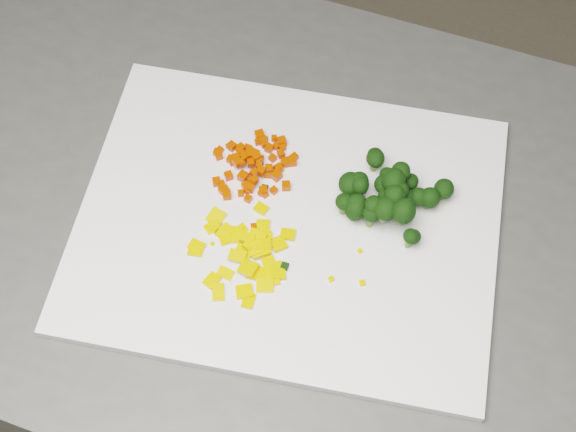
{
  "coord_description": "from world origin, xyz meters",
  "views": [
    {
      "loc": [
        -0.15,
        0.13,
        1.75
      ],
      "look_at": [
        -0.13,
        0.58,
        0.92
      ],
      "focal_mm": 50.0,
      "sensor_mm": 36.0,
      "label": 1
    }
  ],
  "objects_px": {
    "counter_block": "(280,337)",
    "cutting_board": "(288,223)",
    "carrot_pile": "(253,163)",
    "pepper_pile": "(246,252)",
    "broccoli_pile": "(392,196)"
  },
  "relations": [
    {
      "from": "counter_block",
      "to": "carrot_pile",
      "type": "xyz_separation_m",
      "value": [
        -0.03,
        0.05,
        0.48
      ]
    },
    {
      "from": "counter_block",
      "to": "cutting_board",
      "type": "relative_size",
      "value": 1.97
    },
    {
      "from": "cutting_board",
      "to": "broccoli_pile",
      "type": "relative_size",
      "value": 3.75
    },
    {
      "from": "carrot_pile",
      "to": "broccoli_pile",
      "type": "bearing_deg",
      "value": -21.52
    },
    {
      "from": "counter_block",
      "to": "broccoli_pile",
      "type": "relative_size",
      "value": 7.38
    },
    {
      "from": "cutting_board",
      "to": "pepper_pile",
      "type": "height_order",
      "value": "pepper_pile"
    },
    {
      "from": "carrot_pile",
      "to": "pepper_pile",
      "type": "xyz_separation_m",
      "value": [
        -0.01,
        -0.12,
        -0.01
      ]
    },
    {
      "from": "pepper_pile",
      "to": "broccoli_pile",
      "type": "relative_size",
      "value": 0.97
    },
    {
      "from": "pepper_pile",
      "to": "broccoli_pile",
      "type": "bearing_deg",
      "value": 17.1
    },
    {
      "from": "counter_block",
      "to": "cutting_board",
      "type": "distance_m",
      "value": 0.46
    },
    {
      "from": "pepper_pile",
      "to": "broccoli_pile",
      "type": "distance_m",
      "value": 0.18
    },
    {
      "from": "cutting_board",
      "to": "pepper_pile",
      "type": "xyz_separation_m",
      "value": [
        -0.05,
        -0.04,
        0.02
      ]
    },
    {
      "from": "cutting_board",
      "to": "broccoli_pile",
      "type": "xyz_separation_m",
      "value": [
        0.12,
        0.01,
        0.04
      ]
    },
    {
      "from": "counter_block",
      "to": "broccoli_pile",
      "type": "xyz_separation_m",
      "value": [
        0.13,
        -0.02,
        0.49
      ]
    },
    {
      "from": "broccoli_pile",
      "to": "counter_block",
      "type": "bearing_deg",
      "value": 173.42
    }
  ]
}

